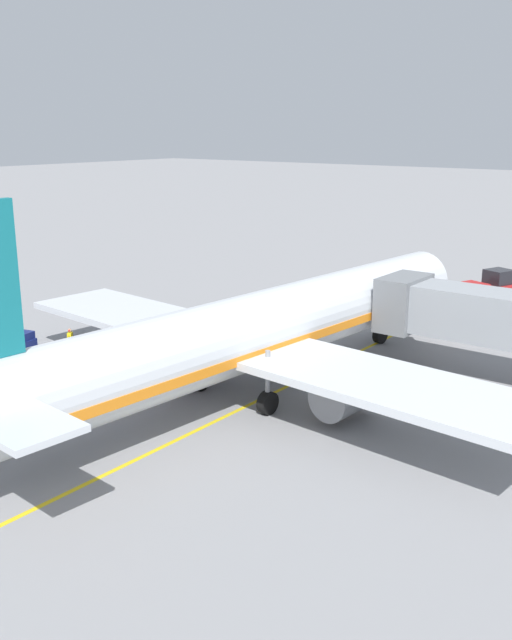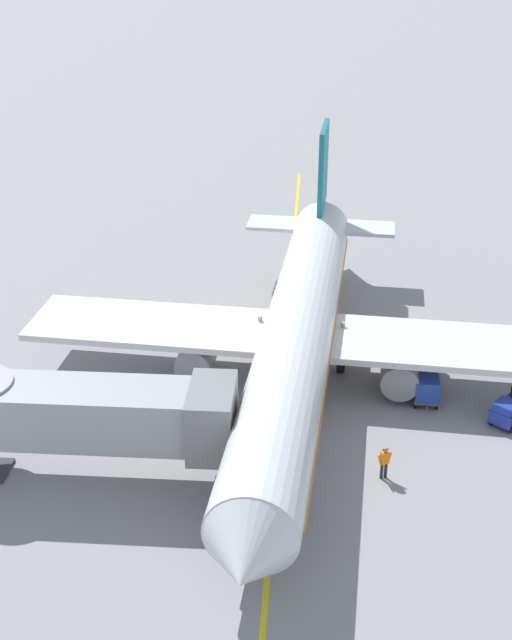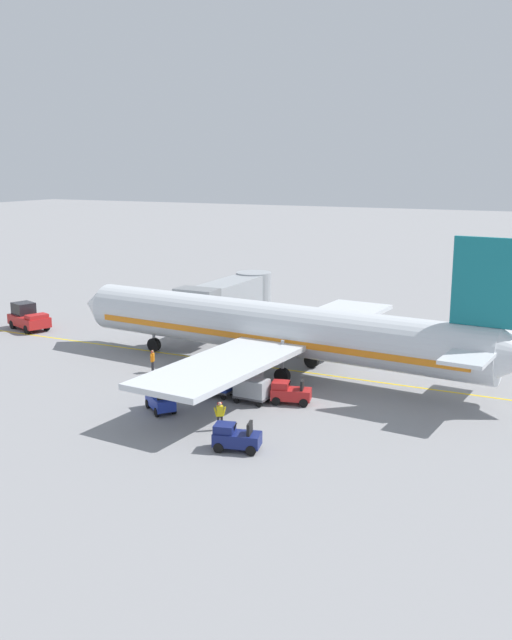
% 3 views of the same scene
% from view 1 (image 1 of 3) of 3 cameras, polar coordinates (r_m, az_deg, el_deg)
% --- Properties ---
extents(ground_plane, '(400.00, 400.00, 0.00)m').
position_cam_1_polar(ground_plane, '(36.66, 2.08, -5.54)').
color(ground_plane, gray).
extents(gate_lead_in_line, '(0.24, 80.00, 0.01)m').
position_cam_1_polar(gate_lead_in_line, '(36.66, 2.08, -5.53)').
color(gate_lead_in_line, gold).
rests_on(gate_lead_in_line, ground).
extents(parked_airliner, '(30.32, 37.35, 10.63)m').
position_cam_1_polar(parked_airliner, '(35.22, -0.00, -0.94)').
color(parked_airliner, silver).
rests_on(parked_airliner, ground).
extents(jet_bridge, '(13.19, 3.50, 4.98)m').
position_cam_1_polar(jet_bridge, '(38.71, 19.02, 0.11)').
color(jet_bridge, '#93999E').
rests_on(jet_bridge, ground).
extents(pushback_tractor, '(3.57, 4.89, 2.40)m').
position_cam_1_polar(pushback_tractor, '(57.44, 18.24, 2.49)').
color(pushback_tractor, '#B21E1E').
rests_on(pushback_tractor, ground).
extents(baggage_tug_lead, '(1.83, 2.72, 1.62)m').
position_cam_1_polar(baggage_tug_lead, '(37.40, -10.97, -4.23)').
color(baggage_tug_lead, '#B21E1E').
rests_on(baggage_tug_lead, ground).
extents(baggage_tug_trailing, '(1.79, 2.71, 1.62)m').
position_cam_1_polar(baggage_tug_trailing, '(43.44, -18.67, -2.02)').
color(baggage_tug_trailing, navy).
rests_on(baggage_tug_trailing, ground).
extents(baggage_tug_spare, '(2.48, 2.71, 1.62)m').
position_cam_1_polar(baggage_tug_spare, '(45.05, -8.72, -0.78)').
color(baggage_tug_spare, '#1E339E').
rests_on(baggage_tug_spare, ground).
extents(baggage_cart_front, '(1.35, 2.92, 1.58)m').
position_cam_1_polar(baggage_cart_front, '(41.04, -6.54, -1.95)').
color(baggage_cart_front, '#4C4C51').
rests_on(baggage_cart_front, ground).
extents(baggage_cart_second_in_train, '(1.35, 2.92, 1.58)m').
position_cam_1_polar(baggage_cart_second_in_train, '(39.42, -9.51, -2.78)').
color(baggage_cart_second_in_train, '#4C4C51').
rests_on(baggage_cart_second_in_train, ground).
extents(ground_crew_wing_walker, '(0.70, 0.36, 1.69)m').
position_cam_1_polar(ground_crew_wing_walker, '(44.47, 2.05, -0.50)').
color(ground_crew_wing_walker, '#232328').
rests_on(ground_crew_wing_walker, ground).
extents(ground_crew_loader, '(0.50, 0.64, 1.69)m').
position_cam_1_polar(ground_crew_loader, '(42.83, -14.63, -1.61)').
color(ground_crew_loader, '#232328').
rests_on(ground_crew_loader, ground).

